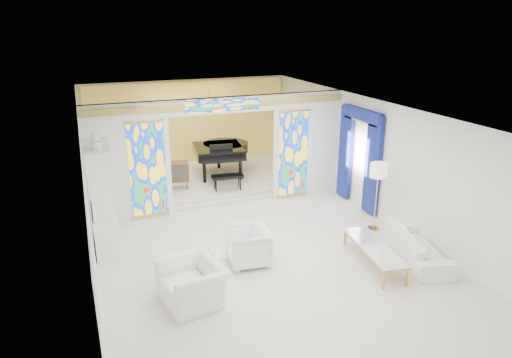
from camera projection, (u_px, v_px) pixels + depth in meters
name	position (u px, v px, depth m)	size (l,w,h in m)	color
floor	(250.00, 235.00, 10.91)	(12.00, 12.00, 0.00)	silver
ceiling	(249.00, 110.00, 9.93)	(7.00, 12.00, 0.02)	silver
wall_back	(189.00, 124.00, 15.70)	(7.00, 0.02, 3.00)	white
wall_front	(435.00, 334.00, 5.13)	(7.00, 0.02, 3.00)	white
wall_left	(87.00, 196.00, 9.22)	(0.02, 12.00, 3.00)	white
wall_right	(378.00, 160.00, 11.62)	(0.02, 12.00, 3.00)	white
partition_wall	(223.00, 148.00, 12.13)	(7.00, 0.22, 3.00)	white
stained_glass_left	(147.00, 170.00, 11.45)	(0.90, 0.04, 2.40)	gold
stained_glass_right	(293.00, 154.00, 12.84)	(0.90, 0.04, 2.40)	gold
stained_glass_transom	(223.00, 105.00, 11.65)	(2.00, 0.04, 0.34)	gold
alcove_platform	(205.00, 179.00, 14.49)	(6.80, 3.80, 0.18)	silver
gold_curtain_back	(189.00, 124.00, 15.60)	(6.70, 0.10, 2.90)	gold
chandelier	(209.00, 102.00, 13.67)	(0.48, 0.48, 0.30)	gold
blue_drapes	(359.00, 150.00, 12.17)	(0.14, 1.85, 2.65)	navy
china_cabinet	(102.00, 199.00, 9.95)	(0.56, 1.46, 2.72)	white
armchair_left	(192.00, 283.00, 8.21)	(1.16, 1.01, 0.75)	white
armchair_right	(248.00, 246.00, 9.51)	(0.84, 0.86, 0.79)	silver
sofa	(418.00, 247.00, 9.71)	(2.01, 0.78, 0.59)	white
side_table	(211.00, 262.00, 8.98)	(0.46, 0.46, 0.53)	white
vase	(211.00, 250.00, 8.89)	(0.16, 0.16, 0.17)	silver
coffee_table	(374.00, 248.00, 9.45)	(0.86, 1.99, 0.43)	silver
floor_lamp	(378.00, 174.00, 10.75)	(0.51, 0.51, 1.69)	gold
grand_piano	(222.00, 150.00, 14.59)	(2.00, 2.88, 1.13)	black
tv_console	(177.00, 172.00, 13.29)	(0.76, 0.59, 0.79)	brown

